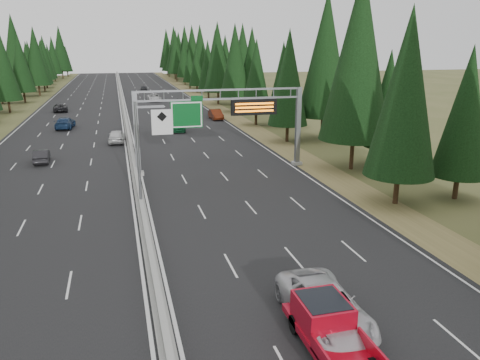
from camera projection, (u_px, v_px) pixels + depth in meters
name	position (u px, v px, depth m)	size (l,w,h in m)	color
road	(124.00, 112.00, 85.76)	(32.00, 260.00, 0.08)	black
shoulder_right	(219.00, 109.00, 90.12)	(3.60, 260.00, 0.06)	olive
shoulder_left	(19.00, 116.00, 81.41)	(3.60, 260.00, 0.06)	#474E24
median_barrier	(124.00, 110.00, 85.66)	(0.70, 260.00, 0.85)	gray
sign_gantry	(227.00, 117.00, 44.58)	(16.75, 0.98, 7.80)	slate
hov_sign_pole	(146.00, 148.00, 33.48)	(2.80, 0.50, 8.00)	slate
tree_row_right	(249.00, 58.00, 82.85)	(11.89, 245.73, 18.89)	black
silver_minivan	(324.00, 306.00, 20.31)	(2.84, 6.16, 1.71)	silver
red_pickup	(327.00, 324.00, 18.68)	(2.05, 5.75, 1.87)	black
car_ahead_green	(178.00, 126.00, 66.28)	(1.87, 4.66, 1.59)	#14582E
car_ahead_dkred	(216.00, 114.00, 77.02)	(1.70, 4.86, 1.60)	#511B0B
car_ahead_dkgrey	(184.00, 103.00, 92.08)	(2.09, 5.15, 1.50)	black
car_ahead_white	(154.00, 98.00, 101.66)	(2.66, 5.76, 1.60)	#BEBEBE
car_ahead_far	(144.00, 88.00, 126.22)	(1.51, 3.75, 1.28)	black
car_onc_near	(42.00, 156.00, 48.59)	(1.44, 4.14, 1.36)	black
car_onc_blue	(65.00, 123.00, 68.42)	(2.30, 5.65, 1.64)	#152B4C
car_onc_white	(117.00, 136.00, 58.43)	(1.92, 4.78, 1.63)	silver
car_onc_far	(60.00, 108.00, 85.92)	(2.43, 5.28, 1.47)	black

